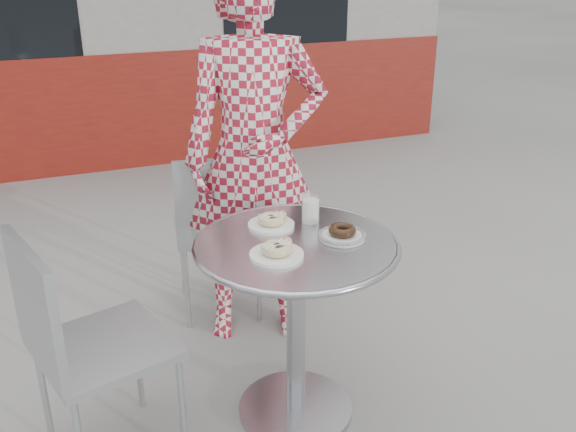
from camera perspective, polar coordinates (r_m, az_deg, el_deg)
name	(u,v)px	position (r m, az deg, el deg)	size (l,w,h in m)	color
ground	(295,418)	(2.83, 0.61, -17.54)	(60.00, 60.00, 0.00)	gray
bistro_table	(296,287)	(2.52, 0.73, -6.36)	(0.79, 0.79, 0.80)	silver
chair_far	(219,261)	(3.45, -6.13, -4.00)	(0.50, 0.51, 0.91)	#ACAFB4
chair_left	(107,391)	(2.58, -15.79, -14.77)	(0.56, 0.56, 0.95)	#ACAFB4
seated_person	(255,157)	(3.01, -2.94, 5.25)	(0.67, 0.44, 1.84)	maroon
plate_far	(272,222)	(2.56, -1.46, -0.49)	(0.19, 0.19, 0.05)	white
plate_near	(277,251)	(2.31, -0.97, -3.12)	(0.20, 0.20, 0.05)	white
plate_checker	(342,234)	(2.47, 4.83, -1.59)	(0.18, 0.18, 0.05)	white
milk_cup	(311,210)	(2.58, 2.02, 0.57)	(0.07, 0.07, 0.12)	white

